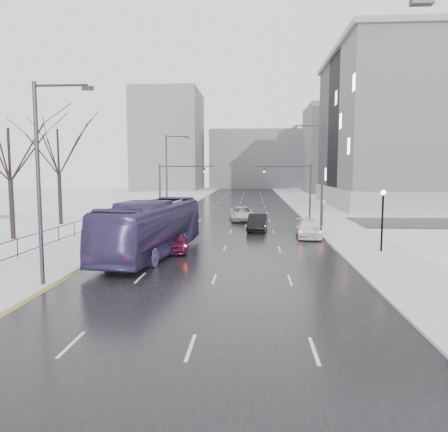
% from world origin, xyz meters
% --- Properties ---
extents(road, '(16.00, 150.00, 0.04)m').
position_xyz_m(road, '(0.00, 60.00, 0.02)').
color(road, black).
rests_on(road, ground).
extents(cross_road, '(130.00, 10.00, 0.04)m').
position_xyz_m(cross_road, '(0.00, 48.00, 0.02)').
color(cross_road, black).
rests_on(cross_road, ground).
extents(sidewalk_left, '(5.00, 150.00, 0.16)m').
position_xyz_m(sidewalk_left, '(-10.50, 60.00, 0.08)').
color(sidewalk_left, silver).
rests_on(sidewalk_left, ground).
extents(sidewalk_right, '(5.00, 150.00, 0.16)m').
position_xyz_m(sidewalk_right, '(10.50, 60.00, 0.08)').
color(sidewalk_right, silver).
rests_on(sidewalk_right, ground).
extents(park_strip, '(14.00, 150.00, 0.12)m').
position_xyz_m(park_strip, '(-20.00, 60.00, 0.06)').
color(park_strip, white).
rests_on(park_strip, ground).
extents(tree_park_d, '(8.75, 8.75, 12.50)m').
position_xyz_m(tree_park_d, '(-17.80, 34.00, 0.00)').
color(tree_park_d, black).
rests_on(tree_park_d, ground).
extents(tree_park_e, '(9.45, 9.45, 13.50)m').
position_xyz_m(tree_park_e, '(-18.20, 44.00, 0.00)').
color(tree_park_e, black).
rests_on(tree_park_e, ground).
extents(iron_fence, '(0.06, 70.00, 1.30)m').
position_xyz_m(iron_fence, '(-13.00, 30.00, 0.91)').
color(iron_fence, black).
rests_on(iron_fence, sidewalk_left).
extents(streetlight_r_mid, '(2.95, 0.25, 10.00)m').
position_xyz_m(streetlight_r_mid, '(8.17, 40.00, 5.62)').
color(streetlight_r_mid, '#2D2D33').
rests_on(streetlight_r_mid, ground).
extents(streetlight_l_near, '(2.95, 0.25, 10.00)m').
position_xyz_m(streetlight_l_near, '(-8.17, 20.00, 5.62)').
color(streetlight_l_near, '#2D2D33').
rests_on(streetlight_l_near, ground).
extents(streetlight_l_far, '(2.95, 0.25, 10.00)m').
position_xyz_m(streetlight_l_far, '(-8.17, 52.00, 5.62)').
color(streetlight_l_far, '#2D2D33').
rests_on(streetlight_l_far, ground).
extents(lamppost_r_mid, '(0.36, 0.36, 4.28)m').
position_xyz_m(lamppost_r_mid, '(11.00, 30.00, 2.94)').
color(lamppost_r_mid, black).
rests_on(lamppost_r_mid, sidewalk_right).
extents(mast_signal_right, '(6.10, 0.33, 6.50)m').
position_xyz_m(mast_signal_right, '(7.33, 48.00, 4.11)').
color(mast_signal_right, '#2D2D33').
rests_on(mast_signal_right, ground).
extents(mast_signal_left, '(6.10, 0.33, 6.50)m').
position_xyz_m(mast_signal_left, '(-7.33, 48.00, 4.11)').
color(mast_signal_left, '#2D2D33').
rests_on(mast_signal_left, ground).
extents(no_uturn_sign, '(0.60, 0.06, 2.70)m').
position_xyz_m(no_uturn_sign, '(9.20, 44.00, 2.30)').
color(no_uturn_sign, '#2D2D33').
rests_on(no_uturn_sign, sidewalk_right).
extents(bldg_far_right, '(24.00, 20.00, 22.00)m').
position_xyz_m(bldg_far_right, '(28.00, 115.00, 11.00)').
color(bldg_far_right, slate).
rests_on(bldg_far_right, ground).
extents(bldg_far_left, '(18.00, 22.00, 28.00)m').
position_xyz_m(bldg_far_left, '(-22.00, 125.00, 14.00)').
color(bldg_far_left, slate).
rests_on(bldg_far_left, ground).
extents(bldg_far_center, '(30.00, 18.00, 18.00)m').
position_xyz_m(bldg_far_center, '(4.00, 140.00, 9.00)').
color(bldg_far_center, slate).
rests_on(bldg_far_center, ground).
extents(bus, '(4.87, 13.75, 3.75)m').
position_xyz_m(bus, '(-4.80, 28.30, 1.91)').
color(bus, '#3B315F').
rests_on(bus, road).
extents(sedan_center_near, '(2.20, 4.40, 1.44)m').
position_xyz_m(sedan_center_near, '(-3.46, 29.64, 0.76)').
color(sedan_center_near, '#4E0D2B').
rests_on(sedan_center_near, road).
extents(sedan_right_near, '(2.07, 4.98, 1.60)m').
position_xyz_m(sedan_right_near, '(2.50, 40.54, 0.84)').
color(sedan_right_near, black).
rests_on(sedan_right_near, road).
extents(sedan_right_cross, '(3.16, 5.93, 1.59)m').
position_xyz_m(sedan_right_cross, '(0.87, 48.76, 0.83)').
color(sedan_right_cross, '#B6B4B8').
rests_on(sedan_right_cross, road).
extents(sedan_right_far, '(2.21, 5.03, 1.44)m').
position_xyz_m(sedan_right_far, '(6.84, 36.90, 0.76)').
color(sedan_right_far, white).
rests_on(sedan_right_far, road).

